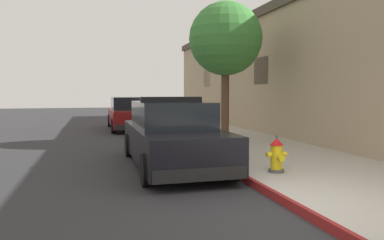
{
  "coord_description": "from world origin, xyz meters",
  "views": [
    {
      "loc": [
        -2.94,
        -4.76,
        1.78
      ],
      "look_at": [
        -0.2,
        5.3,
        1.0
      ],
      "focal_mm": 34.36,
      "sensor_mm": 36.0,
      "label": 1
    }
  ],
  "objects_px": {
    "fire_hydrant": "(277,155)",
    "street_tree": "(226,40)",
    "parked_car_silver_ahead": "(130,114)",
    "police_cruiser": "(172,136)"
  },
  "relations": [
    {
      "from": "fire_hydrant",
      "to": "street_tree",
      "type": "height_order",
      "value": "street_tree"
    },
    {
      "from": "parked_car_silver_ahead",
      "to": "street_tree",
      "type": "height_order",
      "value": "street_tree"
    },
    {
      "from": "parked_car_silver_ahead",
      "to": "street_tree",
      "type": "distance_m",
      "value": 7.16
    },
    {
      "from": "police_cruiser",
      "to": "street_tree",
      "type": "distance_m",
      "value": 5.15
    },
    {
      "from": "fire_hydrant",
      "to": "street_tree",
      "type": "bearing_deg",
      "value": 81.1
    },
    {
      "from": "parked_car_silver_ahead",
      "to": "fire_hydrant",
      "type": "height_order",
      "value": "parked_car_silver_ahead"
    },
    {
      "from": "police_cruiser",
      "to": "fire_hydrant",
      "type": "relative_size",
      "value": 6.37
    },
    {
      "from": "police_cruiser",
      "to": "fire_hydrant",
      "type": "distance_m",
      "value": 2.6
    },
    {
      "from": "street_tree",
      "to": "parked_car_silver_ahead",
      "type": "bearing_deg",
      "value": 114.35
    },
    {
      "from": "parked_car_silver_ahead",
      "to": "street_tree",
      "type": "xyz_separation_m",
      "value": [
        2.71,
        -5.98,
        2.85
      ]
    }
  ]
}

